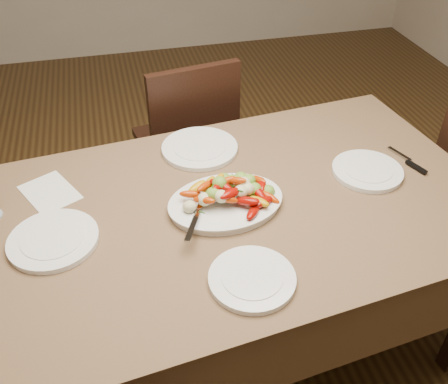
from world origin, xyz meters
TOP-DOWN VIEW (x-y plane):
  - floor at (0.00, 0.00)m, footprint 6.00×6.00m
  - dining_table at (-0.06, -0.23)m, footprint 1.94×1.24m
  - chair_far at (-0.05, 0.64)m, footprint 0.48×0.48m
  - serving_platter at (-0.05, -0.23)m, footprint 0.41×0.32m
  - roasted_vegetables at (-0.05, -0.23)m, footprint 0.33×0.24m
  - serving_spoon at (-0.12, -0.27)m, footprint 0.28×0.17m
  - plate_left at (-0.61, -0.27)m, footprint 0.28×0.28m
  - plate_right at (0.49, -0.17)m, footprint 0.25×0.25m
  - plate_far at (-0.07, 0.13)m, footprint 0.29×0.29m
  - plate_near at (-0.06, -0.57)m, footprint 0.25×0.25m
  - menu_card at (-0.63, -0.01)m, footprint 0.23×0.26m
  - table_knife at (0.67, -0.15)m, footprint 0.08×0.19m

SIDE VIEW (x-z plane):
  - floor at x=0.00m, z-range 0.00..0.00m
  - dining_table at x=-0.06m, z-range 0.00..0.76m
  - chair_far at x=-0.05m, z-range 0.00..0.95m
  - menu_card at x=-0.63m, z-range 0.76..0.76m
  - table_knife at x=0.67m, z-range 0.76..0.77m
  - plate_left at x=-0.61m, z-range 0.76..0.78m
  - plate_right at x=0.49m, z-range 0.76..0.78m
  - plate_far at x=-0.07m, z-range 0.76..0.78m
  - plate_near at x=-0.06m, z-range 0.76..0.78m
  - serving_platter at x=-0.05m, z-range 0.76..0.78m
  - serving_spoon at x=-0.12m, z-range 0.79..0.82m
  - roasted_vegetables at x=-0.05m, z-range 0.78..0.87m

